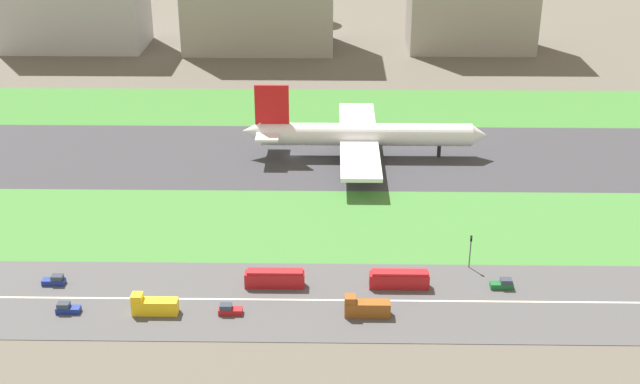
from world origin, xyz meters
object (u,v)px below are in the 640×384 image
truck_1 (154,306)px  fuel_tank_west (306,2)px  bus_0 (399,279)px  traffic_light (470,249)px  car_4 (229,310)px  car_2 (67,308)px  car_5 (503,284)px  truck_0 (366,308)px  airliner (360,135)px  bus_1 (275,278)px  car_1 (55,280)px

truck_1 → fuel_tank_west: 238.00m
bus_0 → traffic_light: traffic_light is taller
truck_1 → car_4: truck_1 is taller
car_2 → fuel_tank_west: (36.79, 237.00, 7.80)m
car_5 → truck_1: bearing=-171.4°
car_2 → car_5: 82.78m
truck_1 → fuel_tank_west: size_ratio=0.42×
car_4 → truck_1: bearing=0.0°
truck_1 → bus_0: size_ratio=0.72×
traffic_light → bus_0: bearing=-151.6°
truck_0 → car_5: bearing=-159.6°
car_2 → traffic_light: bearing=-166.8°
traffic_light → truck_0: bearing=-140.2°
car_4 → fuel_tank_west: size_ratio=0.22×
traffic_light → car_2: bearing=-166.8°
traffic_light → car_4: bearing=-159.0°
airliner → bus_1: bearing=-105.1°
car_1 → truck_1: size_ratio=0.52×
airliner → bus_0: airliner is taller
truck_1 → bus_1: truck_1 is taller
airliner → truck_1: 87.81m
bus_1 → car_4: (-7.75, -10.00, -0.90)m
car_2 → car_5: (82.17, 10.00, 0.00)m
truck_0 → fuel_tank_west: (-18.42, 237.00, 7.05)m
car_1 → bus_0: bearing=-0.0°
car_5 → bus_1: bearing=-180.0°
airliner → car_4: size_ratio=14.77×
car_5 → fuel_tank_west: 231.62m
car_2 → bus_0: size_ratio=0.38×
airliner → car_5: airliner is taller
bus_1 → fuel_tank_west: fuel_tank_west is taller
car_4 → fuel_tank_west: bearing=-91.6°
car_4 → bus_1: bearing=-127.8°
airliner → truck_1: (-40.07, -78.00, -4.56)m
bus_1 → bus_0: bearing=0.0°
airliner → car_4: bearing=-108.5°
airliner → car_4: airliner is taller
car_1 → truck_1: 23.72m
car_1 → car_4: bearing=-15.8°
bus_1 → traffic_light: traffic_light is taller
truck_0 → truck_1: bearing=0.0°
car_4 → traffic_light: size_ratio=0.61×
car_1 → airliner: bearing=47.8°
traffic_light → fuel_tank_west: fuel_tank_west is taller
car_2 → traffic_light: 78.97m
bus_1 → bus_0: size_ratio=1.00×
car_1 → bus_0: bus_0 is taller
car_5 → truck_0: bearing=-159.6°
truck_1 → truck_0: bearing=-180.0°
car_4 → bus_0: bearing=-162.6°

